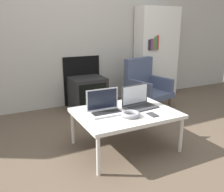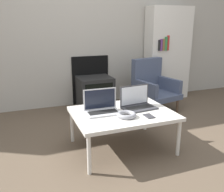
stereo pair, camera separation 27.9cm
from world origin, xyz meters
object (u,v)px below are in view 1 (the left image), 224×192
(headphones, at_px, (131,114))
(armchair, at_px, (145,84))
(laptop_left, at_px, (105,107))
(phone, at_px, (153,115))
(tv, at_px, (88,93))
(laptop_right, at_px, (138,102))

(headphones, distance_m, armchair, 1.58)
(laptop_left, xyz_separation_m, armchair, (1.18, 1.02, -0.10))
(laptop_left, distance_m, phone, 0.48)
(laptop_left, xyz_separation_m, tv, (0.34, 1.35, -0.22))
(laptop_right, relative_size, armchair, 0.49)
(laptop_right, height_order, tv, laptop_right)
(headphones, bearing_deg, laptop_left, 130.37)
(headphones, xyz_separation_m, tv, (0.16, 1.56, -0.19))
(laptop_left, bearing_deg, phone, -34.93)
(phone, relative_size, tv, 0.24)
(laptop_left, relative_size, phone, 2.81)
(headphones, bearing_deg, tv, 83.98)
(phone, height_order, tv, tv)
(laptop_right, bearing_deg, laptop_left, 173.97)
(laptop_left, distance_m, tv, 1.41)
(phone, bearing_deg, laptop_left, 144.11)
(headphones, relative_size, tv, 0.37)
(headphones, relative_size, phone, 1.53)
(headphones, relative_size, armchair, 0.25)
(tv, bearing_deg, laptop_left, -104.25)
(headphones, bearing_deg, armchair, 50.87)
(headphones, height_order, phone, headphones)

